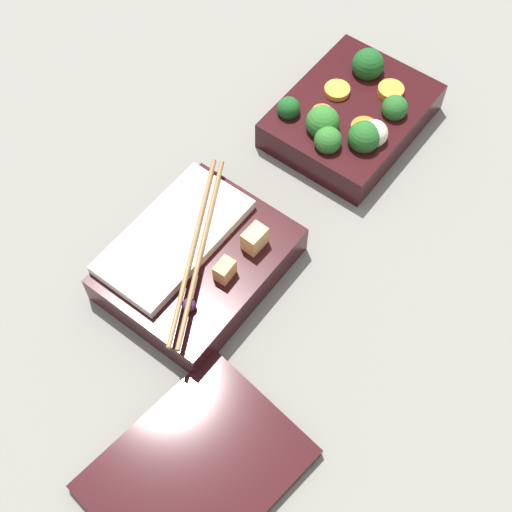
# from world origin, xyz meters

# --- Properties ---
(ground_plane) EXTENTS (3.00, 3.00, 0.00)m
(ground_plane) POSITION_xyz_m (0.00, 0.00, 0.00)
(ground_plane) COLOR slate
(bento_tray_vegetable) EXTENTS (0.19, 0.15, 0.07)m
(bento_tray_vegetable) POSITION_xyz_m (-0.13, 0.01, 0.03)
(bento_tray_vegetable) COLOR black
(bento_tray_vegetable) RESTS_ON ground_plane
(bento_tray_rice) EXTENTS (0.20, 0.15, 0.06)m
(bento_tray_rice) POSITION_xyz_m (0.13, -0.01, 0.02)
(bento_tray_rice) COLOR black
(bento_tray_rice) RESTS_ON ground_plane
(bento_lid) EXTENTS (0.20, 0.17, 0.01)m
(bento_lid) POSITION_xyz_m (0.29, 0.13, 0.01)
(bento_lid) COLOR black
(bento_lid) RESTS_ON ground_plane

